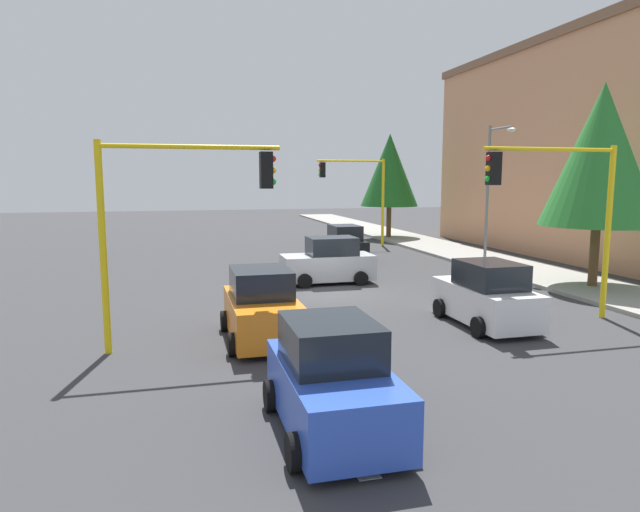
% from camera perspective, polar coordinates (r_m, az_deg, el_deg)
% --- Properties ---
extents(ground_plane, '(120.00, 120.00, 0.00)m').
position_cam_1_polar(ground_plane, '(21.88, 0.93, -3.76)').
color(ground_plane, '#353538').
extents(sidewalk_kerb, '(80.00, 4.00, 0.15)m').
position_cam_1_polar(sidewalk_kerb, '(30.63, 17.67, -0.63)').
color(sidewalk_kerb, gray).
rests_on(sidewalk_kerb, ground).
extents(lane_arrow_near, '(2.40, 1.10, 1.10)m').
position_cam_1_polar(lane_arrow_near, '(10.51, 1.65, -17.00)').
color(lane_arrow_near, silver).
rests_on(lane_arrow_near, ground).
extents(apartment_block, '(20.68, 9.30, 12.30)m').
position_cam_1_polar(apartment_block, '(37.85, 25.75, 9.78)').
color(apartment_block, tan).
rests_on(apartment_block, ground).
extents(traffic_signal_far_left, '(0.36, 4.59, 5.73)m').
position_cam_1_polar(traffic_signal_far_left, '(36.48, 3.85, 7.31)').
color(traffic_signal_far_left, yellow).
rests_on(traffic_signal_far_left, ground).
extents(traffic_signal_near_right, '(0.36, 4.59, 5.39)m').
position_cam_1_polar(traffic_signal_near_right, '(14.69, -14.42, 5.31)').
color(traffic_signal_near_right, yellow).
rests_on(traffic_signal_near_right, ground).
extents(traffic_signal_near_left, '(0.36, 4.59, 5.46)m').
position_cam_1_polar(traffic_signal_near_left, '(18.53, 23.41, 5.56)').
color(traffic_signal_near_left, yellow).
rests_on(traffic_signal_near_left, ground).
extents(street_lamp_curbside, '(2.15, 0.28, 7.00)m').
position_cam_1_polar(street_lamp_curbside, '(28.45, 17.28, 7.40)').
color(street_lamp_curbside, slate).
rests_on(street_lamp_curbside, ground).
extents(tree_roadside_far, '(4.22, 4.22, 7.71)m').
position_cam_1_polar(tree_roadside_far, '(41.53, 7.16, 8.73)').
color(tree_roadside_far, brown).
rests_on(tree_roadside_far, ground).
extents(tree_roadside_near, '(4.46, 4.46, 8.15)m').
position_cam_1_polar(tree_roadside_near, '(24.69, 26.89, 9.23)').
color(tree_roadside_near, brown).
rests_on(tree_roadside_near, ground).
extents(car_blue, '(3.69, 2.07, 1.98)m').
position_cam_1_polar(car_blue, '(10.00, 1.27, -12.79)').
color(car_blue, blue).
rests_on(car_blue, ground).
extents(car_orange, '(3.88, 2.10, 1.98)m').
position_cam_1_polar(car_orange, '(15.46, -5.98, -5.34)').
color(car_orange, orange).
rests_on(car_orange, ground).
extents(car_white, '(3.88, 2.03, 1.98)m').
position_cam_1_polar(car_white, '(17.62, 16.72, -3.99)').
color(car_white, white).
rests_on(car_white, ground).
extents(car_silver, '(2.08, 3.89, 1.98)m').
position_cam_1_polar(car_silver, '(23.76, 0.88, -0.63)').
color(car_silver, '#B2B5BA').
rests_on(car_silver, ground).
extents(car_black, '(3.80, 1.97, 1.98)m').
position_cam_1_polar(car_black, '(29.94, 2.49, 1.14)').
color(car_black, black).
rests_on(car_black, ground).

